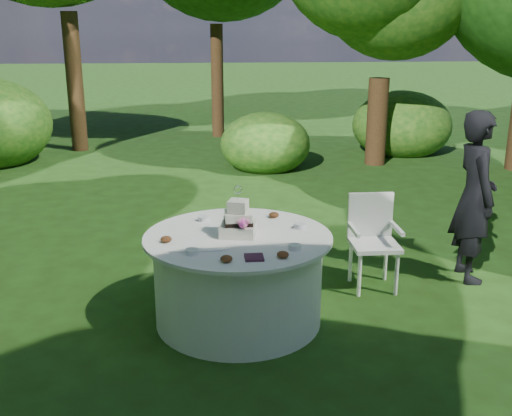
# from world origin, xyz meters

# --- Properties ---
(ground) EXTENTS (80.00, 80.00, 0.00)m
(ground) POSITION_xyz_m (0.00, 0.00, 0.00)
(ground) COLOR #1B330E
(ground) RESTS_ON ground
(napkins) EXTENTS (0.14, 0.14, 0.02)m
(napkins) POSITION_xyz_m (0.09, -0.53, 0.78)
(napkins) COLOR #421C33
(napkins) RESTS_ON table
(feather_plume) EXTENTS (0.48, 0.07, 0.01)m
(feather_plume) POSITION_xyz_m (-0.31, -0.33, 0.78)
(feather_plume) COLOR white
(feather_plume) RESTS_ON table
(guest) EXTENTS (0.44, 0.64, 1.68)m
(guest) POSITION_xyz_m (2.34, 0.71, 0.84)
(guest) COLOR black
(guest) RESTS_ON ground
(table) EXTENTS (1.56, 1.56, 0.77)m
(table) POSITION_xyz_m (0.00, 0.00, 0.39)
(table) COLOR silver
(table) RESTS_ON ground
(cake) EXTENTS (0.33, 0.33, 0.42)m
(cake) POSITION_xyz_m (0.01, 0.01, 0.88)
(cake) COLOR beige
(cake) RESTS_ON table
(chair) EXTENTS (0.46, 0.44, 0.90)m
(chair) POSITION_xyz_m (1.33, 0.62, 0.52)
(chair) COLOR white
(chair) RESTS_ON ground
(votives) EXTENTS (1.01, 0.91, 0.04)m
(votives) POSITION_xyz_m (0.08, -0.06, 0.79)
(votives) COLOR silver
(votives) RESTS_ON table
(petal_cups) EXTENTS (1.02, 1.12, 0.05)m
(petal_cups) POSITION_xyz_m (-0.01, -0.19, 0.79)
(petal_cups) COLOR #562D16
(petal_cups) RESTS_ON table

